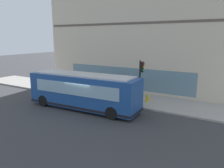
# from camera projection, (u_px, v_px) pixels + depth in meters

# --- Properties ---
(ground) EXTENTS (120.00, 120.00, 0.00)m
(ground) POSITION_uv_depth(u_px,v_px,m) (86.00, 110.00, 19.04)
(ground) COLOR #38383A
(sidewalk_curb) EXTENTS (4.77, 40.00, 0.15)m
(sidewalk_curb) POSITION_uv_depth(u_px,v_px,m) (115.00, 96.00, 23.20)
(sidewalk_curb) COLOR #9E9991
(sidewalk_curb) RESTS_ON ground
(building_corner) EXTENTS (7.12, 21.83, 13.73)m
(building_corner) POSITION_uv_depth(u_px,v_px,m) (140.00, 31.00, 26.77)
(building_corner) COLOR beige
(building_corner) RESTS_ON ground
(city_bus_nearside) EXTENTS (2.97, 10.14, 3.07)m
(city_bus_nearside) POSITION_uv_depth(u_px,v_px,m) (83.00, 91.00, 19.06)
(city_bus_nearside) COLOR #1E478C
(city_bus_nearside) RESTS_ON ground
(traffic_light_near_corner) EXTENTS (0.32, 0.49, 3.99)m
(traffic_light_near_corner) POSITION_uv_depth(u_px,v_px,m) (141.00, 74.00, 19.34)
(traffic_light_near_corner) COLOR black
(traffic_light_near_corner) RESTS_ON sidewalk_curb
(fire_hydrant) EXTENTS (0.35, 0.35, 0.74)m
(fire_hydrant) POSITION_uv_depth(u_px,v_px,m) (147.00, 98.00, 20.79)
(fire_hydrant) COLOR yellow
(fire_hydrant) RESTS_ON sidewalk_curb
(pedestrian_walking_along_curb) EXTENTS (0.32, 0.32, 1.82)m
(pedestrian_walking_along_curb) POSITION_uv_depth(u_px,v_px,m) (109.00, 87.00, 22.18)
(pedestrian_walking_along_curb) COLOR black
(pedestrian_walking_along_curb) RESTS_ON sidewalk_curb
(pedestrian_near_hydrant) EXTENTS (0.32, 0.32, 1.75)m
(pedestrian_near_hydrant) POSITION_uv_depth(u_px,v_px,m) (124.00, 92.00, 20.54)
(pedestrian_near_hydrant) COLOR #99994C
(pedestrian_near_hydrant) RESTS_ON sidewalk_curb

